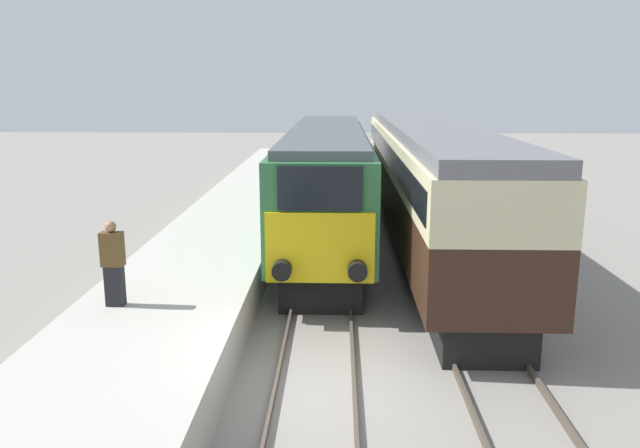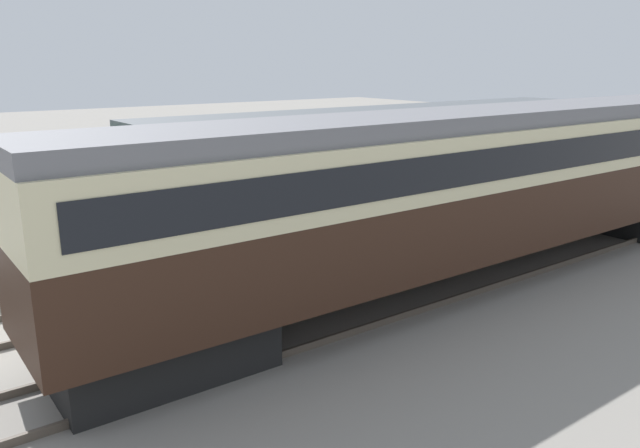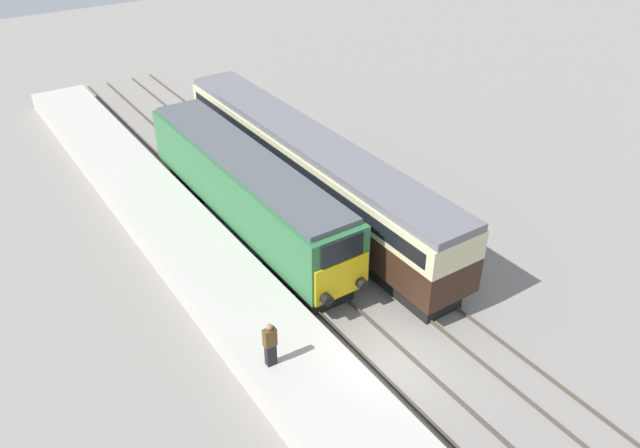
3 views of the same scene
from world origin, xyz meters
name	(u,v)px [view 1 (image 1 of 3)]	position (x,y,z in m)	size (l,w,h in m)	color
ground_plane	(315,392)	(0.00, 0.00, 0.00)	(120.00, 120.00, 0.00)	gray
platform_left	(217,249)	(-3.30, 8.00, 0.51)	(3.50, 50.00, 1.01)	#B7B2A8
rails_near_track	(322,296)	(0.00, 5.00, 0.07)	(1.51, 60.00, 0.14)	#4C4238
rails_far_track	(454,297)	(3.40, 5.00, 0.07)	(1.50, 60.00, 0.14)	#4C4238
locomotive	(327,178)	(0.00, 11.10, 2.24)	(2.70, 16.04, 3.97)	black
passenger_carriage	(426,171)	(3.40, 10.90, 2.53)	(2.75, 20.70, 4.16)	black
person_on_platform	(113,264)	(-4.14, 1.64, 1.90)	(0.44, 0.26, 1.77)	black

